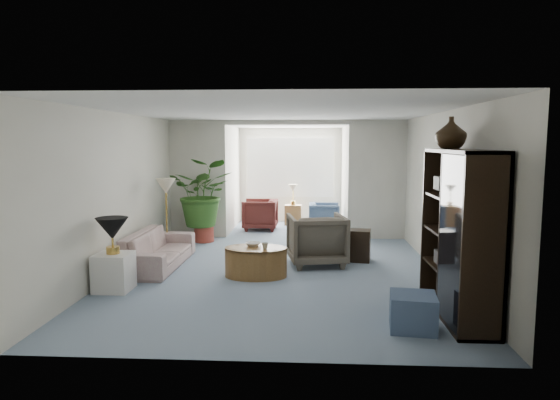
# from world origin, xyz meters

# --- Properties ---
(floor) EXTENTS (6.00, 6.00, 0.00)m
(floor) POSITION_xyz_m (0.00, 0.00, 0.00)
(floor) COLOR #8A9DB7
(floor) RESTS_ON ground
(sunroom_floor) EXTENTS (2.60, 2.60, 0.00)m
(sunroom_floor) POSITION_xyz_m (0.00, 4.10, 0.00)
(sunroom_floor) COLOR #8A9DB7
(sunroom_floor) RESTS_ON ground
(back_pier_left) EXTENTS (1.20, 0.12, 2.50)m
(back_pier_left) POSITION_xyz_m (-1.90, 3.00, 1.25)
(back_pier_left) COLOR silver
(back_pier_left) RESTS_ON ground
(back_pier_right) EXTENTS (1.20, 0.12, 2.50)m
(back_pier_right) POSITION_xyz_m (1.90, 3.00, 1.25)
(back_pier_right) COLOR silver
(back_pier_right) RESTS_ON ground
(back_header) EXTENTS (2.60, 0.12, 0.10)m
(back_header) POSITION_xyz_m (0.00, 3.00, 2.45)
(back_header) COLOR silver
(back_header) RESTS_ON back_pier_left
(window_pane) EXTENTS (2.20, 0.02, 1.50)m
(window_pane) POSITION_xyz_m (0.00, 5.18, 1.40)
(window_pane) COLOR white
(window_blinds) EXTENTS (2.20, 0.02, 1.50)m
(window_blinds) POSITION_xyz_m (0.00, 5.15, 1.40)
(window_blinds) COLOR white
(framed_picture) EXTENTS (0.04, 0.50, 0.40)m
(framed_picture) POSITION_xyz_m (2.46, -0.10, 1.70)
(framed_picture) COLOR #C2B69B
(sofa) EXTENTS (0.80, 1.98, 0.58)m
(sofa) POSITION_xyz_m (-2.01, 0.46, 0.29)
(sofa) COLOR #BFB4A2
(sofa) RESTS_ON ground
(end_table) EXTENTS (0.48, 0.48, 0.52)m
(end_table) POSITION_xyz_m (-2.21, -0.89, 0.26)
(end_table) COLOR white
(end_table) RESTS_ON ground
(table_lamp) EXTENTS (0.44, 0.44, 0.30)m
(table_lamp) POSITION_xyz_m (-2.21, -0.89, 0.87)
(table_lamp) COLOR black
(table_lamp) RESTS_ON end_table
(floor_lamp) EXTENTS (0.36, 0.36, 0.28)m
(floor_lamp) POSITION_xyz_m (-2.11, 1.35, 1.25)
(floor_lamp) COLOR #F8E9C5
(floor_lamp) RESTS_ON ground
(coffee_table) EXTENTS (1.15, 1.15, 0.45)m
(coffee_table) POSITION_xyz_m (-0.33, -0.07, 0.23)
(coffee_table) COLOR brown
(coffee_table) RESTS_ON ground
(coffee_bowl) EXTENTS (0.28, 0.28, 0.06)m
(coffee_bowl) POSITION_xyz_m (-0.38, 0.03, 0.48)
(coffee_bowl) COLOR white
(coffee_bowl) RESTS_ON coffee_table
(coffee_cup) EXTENTS (0.12, 0.12, 0.09)m
(coffee_cup) POSITION_xyz_m (-0.18, -0.17, 0.50)
(coffee_cup) COLOR #B8B5A1
(coffee_cup) RESTS_ON coffee_table
(wingback_chair) EXTENTS (1.05, 1.08, 0.85)m
(wingback_chair) POSITION_xyz_m (0.61, 0.73, 0.42)
(wingback_chair) COLOR #5A5247
(wingback_chair) RESTS_ON ground
(side_table_dark) EXTENTS (0.51, 0.43, 0.54)m
(side_table_dark) POSITION_xyz_m (1.31, 1.03, 0.27)
(side_table_dark) COLOR black
(side_table_dark) RESTS_ON ground
(entertainment_cabinet) EXTENTS (0.47, 1.76, 1.96)m
(entertainment_cabinet) POSITION_xyz_m (2.23, -1.58, 0.98)
(entertainment_cabinet) COLOR black
(entertainment_cabinet) RESTS_ON ground
(cabinet_urn) EXTENTS (0.38, 0.38, 0.40)m
(cabinet_urn) POSITION_xyz_m (2.23, -1.08, 2.16)
(cabinet_urn) COLOR black
(cabinet_urn) RESTS_ON entertainment_cabinet
(ottoman) EXTENTS (0.55, 0.55, 0.39)m
(ottoman) POSITION_xyz_m (1.61, -2.10, 0.20)
(ottoman) COLOR #4A5F7F
(ottoman) RESTS_ON ground
(plant_pot) EXTENTS (0.40, 0.40, 0.32)m
(plant_pot) POSITION_xyz_m (-1.68, 2.51, 0.16)
(plant_pot) COLOR #A33C2F
(plant_pot) RESTS_ON ground
(house_plant) EXTENTS (1.26, 1.09, 1.39)m
(house_plant) POSITION_xyz_m (-1.68, 2.51, 1.02)
(house_plant) COLOR #315F20
(house_plant) RESTS_ON plant_pot
(sunroom_chair_blue) EXTENTS (0.72, 0.70, 0.64)m
(sunroom_chair_blue) POSITION_xyz_m (0.84, 3.96, 0.32)
(sunroom_chair_blue) COLOR #4A5F7F
(sunroom_chair_blue) RESTS_ON ground
(sunroom_chair_maroon) EXTENTS (0.81, 0.78, 0.72)m
(sunroom_chair_maroon) POSITION_xyz_m (-0.66, 3.96, 0.36)
(sunroom_chair_maroon) COLOR #59201E
(sunroom_chair_maroon) RESTS_ON ground
(sunroom_table) EXTENTS (0.41, 0.32, 0.50)m
(sunroom_table) POSITION_xyz_m (0.09, 4.71, 0.25)
(sunroom_table) COLOR brown
(sunroom_table) RESTS_ON ground
(shelf_clutter) EXTENTS (0.30, 1.08, 1.06)m
(shelf_clutter) POSITION_xyz_m (2.18, -1.68, 1.09)
(shelf_clutter) COLOR #5A5854
(shelf_clutter) RESTS_ON entertainment_cabinet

